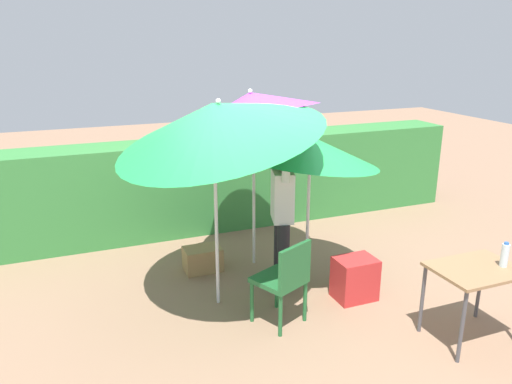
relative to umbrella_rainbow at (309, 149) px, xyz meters
name	(u,v)px	position (x,y,z in m)	size (l,w,h in m)	color
ground_plane	(266,291)	(-0.54, -0.09, -1.60)	(24.00, 24.00, 0.00)	#937056
hedge_row	(209,184)	(-0.54, 2.12, -0.92)	(8.00, 0.70, 1.35)	#38843D
umbrella_rainbow	(309,149)	(0.00, 0.00, 0.00)	(1.60, 1.59, 1.85)	silver
umbrella_orange	(216,121)	(-1.11, -0.16, 0.39)	(2.15, 2.11, 2.48)	silver
umbrella_yellow	(252,104)	(-0.42, 0.65, 0.43)	(1.63, 1.59, 2.42)	silver
person_vendor	(282,210)	(-0.32, -0.02, -0.66)	(0.31, 0.55, 1.88)	black
chair_plastic	(284,278)	(-0.63, -0.76, -1.09)	(0.58, 0.58, 0.89)	#236633
cooler_box	(355,278)	(0.31, -0.58, -1.36)	(0.44, 0.34, 0.47)	red
crate_cardboard	(203,259)	(-1.06, 0.71, -1.45)	(0.45, 0.31, 0.30)	#9E7A4C
folding_table	(476,277)	(0.91, -1.64, -0.95)	(0.80, 0.60, 0.74)	#4C4C51
bottle_water	(505,255)	(1.16, -1.70, -0.74)	(0.07, 0.07, 0.24)	silver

